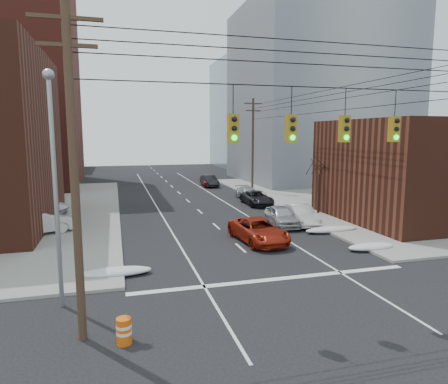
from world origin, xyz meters
TOP-DOWN VIEW (x-y plane):
  - ground at (0.00, 0.00)m, footprint 160.00×160.00m
  - sidewalk_ne at (27.00, 27.00)m, footprint 40.00×40.00m
  - building_brick_far at (-26.00, 74.00)m, footprint 22.00×18.00m
  - building_office at (22.00, 44.00)m, footprint 22.00×20.00m
  - building_glass at (24.00, 70.00)m, footprint 20.00×18.00m
  - building_storefront at (18.00, 16.00)m, footprint 16.00×12.00m
  - utility_pole_left at (-8.50, 3.00)m, footprint 2.20×0.28m
  - utility_pole_far at (8.50, 34.00)m, footprint 2.20×0.28m
  - traffic_signals at (0.10, 2.97)m, footprint 17.00×0.42m
  - street_light at (-9.50, 6.00)m, footprint 0.44×0.44m
  - bare_tree at (9.59, 20.00)m, footprint 2.09×2.20m
  - snow_nw at (-7.40, 9.00)m, footprint 3.50×1.08m
  - snow_ne at (7.40, 9.50)m, footprint 3.00×1.08m
  - snow_east_far at (7.40, 14.00)m, footprint 4.00×1.08m
  - red_pickup at (1.55, 13.05)m, footprint 2.96×5.60m
  - parked_car_a at (4.80, 16.86)m, footprint 2.21×4.61m
  - parked_car_b at (6.40, 16.90)m, footprint 1.96×4.68m
  - parked_car_c at (6.13, 25.90)m, footprint 2.34×4.93m
  - parked_car_d at (6.40, 29.35)m, footprint 1.87×4.50m
  - parked_car_e at (4.80, 40.88)m, footprint 2.20×4.47m
  - parked_car_f at (4.80, 40.65)m, footprint 1.73×4.57m
  - lot_car_a at (-12.38, 18.38)m, footprint 4.89×3.41m
  - lot_car_b at (-13.56, 25.72)m, footprint 5.31×3.65m
  - construction_barrel at (-7.15, 2.32)m, footprint 0.61×0.61m

SIDE VIEW (x-z plane):
  - ground at x=0.00m, z-range 0.00..0.00m
  - sidewalk_ne at x=27.00m, z-range 0.00..0.15m
  - snow_nw at x=-7.40m, z-range 0.00..0.42m
  - snow_ne at x=7.40m, z-range 0.00..0.42m
  - snow_east_far at x=7.40m, z-range 0.00..0.42m
  - construction_barrel at x=-7.15m, z-range 0.01..0.91m
  - parked_car_d at x=6.40m, z-range 0.00..1.30m
  - parked_car_c at x=6.13m, z-range 0.00..1.36m
  - parked_car_e at x=4.80m, z-range 0.00..1.47m
  - parked_car_f at x=4.80m, z-range 0.00..1.49m
  - red_pickup at x=1.55m, z-range 0.00..1.50m
  - parked_car_b at x=6.40m, z-range 0.00..1.51m
  - parked_car_a at x=4.80m, z-range 0.00..1.52m
  - lot_car_b at x=-13.56m, z-range 0.15..1.50m
  - lot_car_a at x=-12.38m, z-range 0.15..1.68m
  - bare_tree at x=9.59m, z-range -0.15..4.79m
  - building_storefront at x=18.00m, z-range 0.00..8.00m
  - street_light at x=-9.50m, z-range 0.88..10.20m
  - utility_pole_left at x=-8.50m, z-range 0.28..11.28m
  - utility_pole_far at x=8.50m, z-range 0.28..11.28m
  - building_brick_far at x=-26.00m, z-range 0.00..12.00m
  - traffic_signals at x=0.10m, z-range 6.16..8.18m
  - building_glass at x=24.00m, z-range 0.00..22.00m
  - building_office at x=22.00m, z-range 0.00..25.00m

